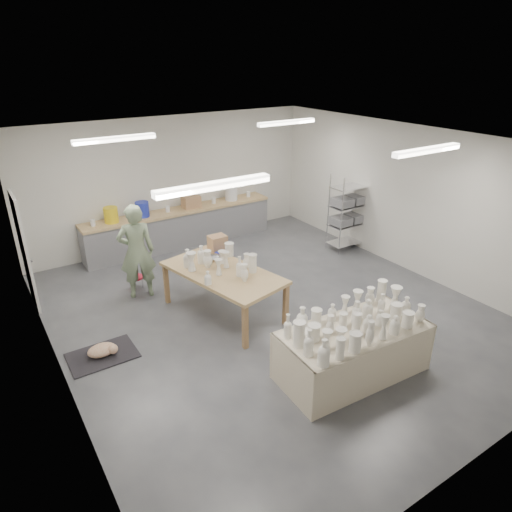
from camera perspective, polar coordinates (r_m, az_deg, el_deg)
room at (r=7.46m, az=0.69°, el=6.83°), size 8.00×8.02×3.00m
back_counter at (r=11.02m, az=-9.40°, el=3.69°), size 4.60×0.60×1.24m
wire_shelf at (r=10.80m, az=11.48°, el=5.53°), size 0.88×0.48×1.80m
drying_table at (r=6.74m, az=11.98°, el=-11.20°), size 2.20×1.14×1.13m
work_table at (r=7.98m, az=-4.46°, el=-1.42°), size 1.56×2.39×1.18m
rug at (r=7.56m, az=-18.64°, el=-11.68°), size 1.00×0.70×0.02m
cat at (r=7.50m, az=-18.56°, el=-11.05°), size 0.50×0.41×0.18m
potter at (r=8.69m, az=-14.70°, el=0.54°), size 0.76×0.60×1.82m
red_stool at (r=9.20m, az=-14.83°, el=-2.68°), size 0.32×0.32×0.29m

